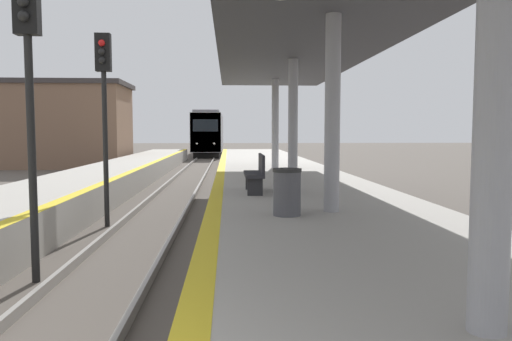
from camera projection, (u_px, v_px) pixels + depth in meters
name	position (u px, v px, depth m)	size (l,w,h in m)	color
train	(209.00, 134.00, 50.17)	(2.64, 16.44, 4.20)	black
signal_near	(29.00, 70.00, 7.46)	(0.36, 0.31, 4.66)	black
signal_mid	(104.00, 93.00, 11.98)	(0.36, 0.31, 4.66)	black
station_canopy	(309.00, 42.00, 11.64)	(4.33, 22.13, 3.76)	#99999E
trash_bin	(287.00, 192.00, 8.70)	(0.51, 0.51, 0.82)	#4C4C51
bench	(256.00, 172.00, 12.00)	(0.44, 1.52, 0.92)	#28282D
station_building	(60.00, 125.00, 32.59)	(8.84, 5.40, 5.54)	brown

